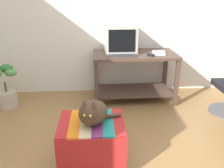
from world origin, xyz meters
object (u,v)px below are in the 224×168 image
at_px(ottoman_with_blanket, 92,142).
at_px(tv_monitor, 120,39).
at_px(keyboard, 122,55).
at_px(cat, 93,112).
at_px(book, 159,53).
at_px(potted_plant, 6,90).
at_px(desk, 134,68).
at_px(stapler, 151,55).

bearing_deg(ottoman_with_blanket, tv_monitor, 75.07).
xyz_separation_m(tv_monitor, keyboard, (0.01, -0.24, -0.19)).
bearing_deg(keyboard, cat, -102.57).
distance_m(book, cat, 1.79).
bearing_deg(book, potted_plant, -162.82).
xyz_separation_m(tv_monitor, ottoman_with_blanket, (-0.43, -1.60, -0.73)).
distance_m(desk, potted_plant, 1.95).
xyz_separation_m(cat, potted_plant, (-1.30, 1.36, -0.30)).
xyz_separation_m(desk, ottoman_with_blanket, (-0.64, -1.51, -0.29)).
height_order(book, stapler, stapler).
bearing_deg(keyboard, book, 15.19).
bearing_deg(tv_monitor, cat, -104.99).
height_order(cat, stapler, stapler).
bearing_deg(keyboard, stapler, -1.18).
distance_m(potted_plant, stapler, 2.19).
bearing_deg(keyboard, potted_plant, -175.15).
xyz_separation_m(tv_monitor, potted_plant, (-1.71, -0.26, -0.69)).
xyz_separation_m(book, cat, (-0.98, -1.48, -0.20)).
distance_m(keyboard, stapler, 0.41).
height_order(tv_monitor, keyboard, tv_monitor).
relative_size(desk, tv_monitor, 2.68).
distance_m(desk, book, 0.44).
bearing_deg(tv_monitor, book, -13.94).
height_order(potted_plant, stapler, stapler).
bearing_deg(book, cat, -109.47).
bearing_deg(ottoman_with_blanket, book, 55.69).
distance_m(ottoman_with_blanket, stapler, 1.66).
relative_size(ottoman_with_blanket, stapler, 5.74).
height_order(book, ottoman_with_blanket, book).
height_order(tv_monitor, ottoman_with_blanket, tv_monitor).
height_order(desk, potted_plant, desk).
bearing_deg(stapler, potted_plant, 135.53).
distance_m(tv_monitor, potted_plant, 1.86).
xyz_separation_m(keyboard, ottoman_with_blanket, (-0.43, -1.35, -0.54)).
bearing_deg(book, ottoman_with_blanket, -110.26).
bearing_deg(ottoman_with_blanket, keyboard, 72.28).
bearing_deg(potted_plant, stapler, -0.62).
height_order(keyboard, ottoman_with_blanket, keyboard).
relative_size(book, potted_plant, 0.37).
relative_size(tv_monitor, book, 1.96).
relative_size(book, stapler, 2.20).
bearing_deg(desk, cat, -112.91).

